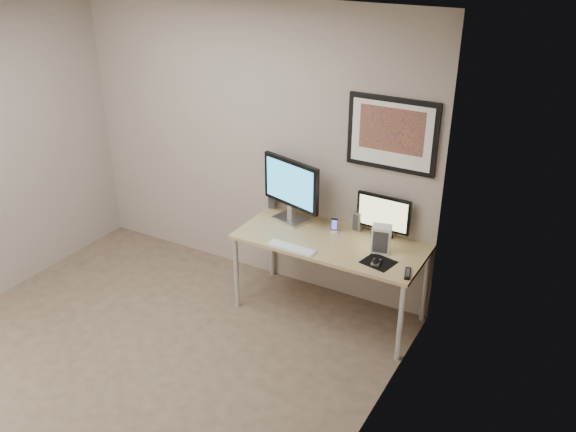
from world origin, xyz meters
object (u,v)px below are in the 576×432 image
Objects in this scene: framed_art at (392,134)px; monitor_tv at (383,215)px; keyboard at (292,248)px; speaker_right at (358,221)px; desk at (330,247)px; fan_unit at (381,239)px; monitor_large at (291,188)px; phone_dock at (334,225)px; speaker_left at (272,199)px.

framed_art is 1.59× the size of monitor_tv.
monitor_tv reaches higher than keyboard.
speaker_right is (-0.22, -0.00, -0.11)m from monitor_tv.
speaker_right is 0.41× the size of keyboard.
fan_unit is at bearing 2.94° from desk.
monitor_large is 4.81× the size of phone_dock.
fan_unit is (1.19, -0.28, 0.02)m from speaker_left.
desk is 0.36m from keyboard.
monitor_large is 0.94m from fan_unit.
framed_art is (0.35, 0.33, 0.96)m from desk.
framed_art is 0.93m from phone_dock.
framed_art is at bearing 43.46° from desk.
speaker_right is 0.41m from fan_unit.
phone_dock is (-0.39, -0.18, -0.83)m from framed_art.
speaker_right is at bearing -177.57° from monitor_tv.
speaker_right is 0.21m from phone_dock.
monitor_large is 0.38m from speaker_left.
monitor_large is at bearing 121.65° from keyboard.
desk is 12.49× the size of phone_dock.
monitor_tv is 2.73× the size of speaker_right.
desk is 0.47m from fan_unit.
fan_unit reaches higher than keyboard.
speaker_right is at bearing 26.50° from monitor_large.
framed_art reaches higher than keyboard.
monitor_tv is 2.45× the size of speaker_left.
desk is at bearing 169.41° from fan_unit.
monitor_tv is 0.43m from phone_dock.
phone_dock is at bearing -33.80° from speaker_left.
framed_art reaches higher than speaker_left.
monitor_large reaches higher than monitor_tv.
monitor_large is (-0.47, 0.17, 0.38)m from desk.
fan_unit is at bearing -30.35° from speaker_right.
speaker_left is at bearing 158.14° from desk.
speaker_left reaches higher than speaker_right.
monitor_tv reaches higher than desk.
speaker_left is 1.11× the size of speaker_right.
fan_unit reaches higher than phone_dock.
fan_unit reaches higher than speaker_left.
framed_art is 1.77× the size of keyboard.
framed_art reaches higher than monitor_tv.
monitor_large is at bearing -170.87° from monitor_tv.
speaker_left is 0.80m from keyboard.
desk is 9.25× the size of speaker_right.
keyboard reaches higher than desk.
monitor_tv is 2.03× the size of fan_unit.
speaker_left reaches higher than keyboard.
keyboard is at bearing -44.06° from monitor_large.
framed_art is 1.36m from speaker_left.
fan_unit is at bearing -34.16° from phone_dock.
framed_art is at bearing -20.46° from speaker_left.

